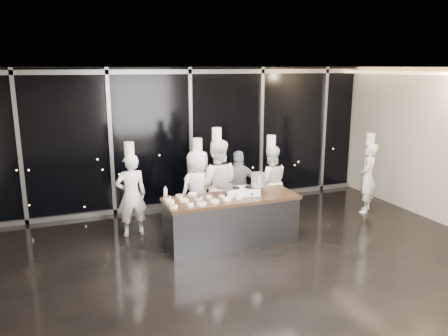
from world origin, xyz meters
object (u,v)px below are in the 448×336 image
object	(u,v)px
frying_pan	(224,186)
chef_left	(198,189)
chef_far_left	(131,194)
chef_center	(217,184)
guest	(239,188)
stove	(242,191)
chef_side	(367,177)
demo_counter	(231,220)
chef_right	(270,182)
stock_pot	(258,180)

from	to	relation	value
frying_pan	chef_left	bearing A→B (deg)	120.84
frying_pan	chef_far_left	world-z (taller)	chef_far_left
frying_pan	chef_center	distance (m)	0.72
guest	stove	bearing A→B (deg)	82.38
frying_pan	chef_side	xyz separation A→B (m)	(3.59, 0.42, -0.26)
chef_side	demo_counter	bearing A→B (deg)	-34.95
chef_far_left	chef_right	xyz separation A→B (m)	(2.96, -0.04, -0.03)
chef_center	chef_side	xyz separation A→B (m)	(3.48, -0.27, -0.11)
chef_side	stove	bearing A→B (deg)	-35.65
demo_counter	stock_pot	bearing A→B (deg)	0.33
stock_pot	chef_center	size ratio (longest dim) A/B	0.12
demo_counter	frying_pan	size ratio (longest dim) A/B	4.18
chef_center	chef_right	bearing A→B (deg)	-150.54
stove	chef_far_left	xyz separation A→B (m)	(-1.88, 1.00, -0.14)
chef_left	guest	distance (m)	0.88
demo_counter	stove	xyz separation A→B (m)	(0.25, 0.08, 0.51)
chef_right	chef_center	bearing A→B (deg)	21.74
demo_counter	frying_pan	distance (m)	0.64
stove	chef_side	world-z (taller)	chef_side
stove	stock_pot	size ratio (longest dim) A/B	2.66
chef_right	demo_counter	bearing A→B (deg)	51.69
stove	chef_left	xyz separation A→B (m)	(-0.59, 0.86, -0.14)
stove	guest	xyz separation A→B (m)	(0.29, 0.82, -0.19)
guest	chef_side	distance (m)	3.00
stock_pot	chef_center	distance (m)	1.02
stock_pot	chef_side	distance (m)	3.06
demo_counter	stock_pot	xyz separation A→B (m)	(0.54, 0.00, 0.72)
demo_counter	chef_right	distance (m)	1.72
stove	guest	bearing A→B (deg)	83.21
demo_counter	frying_pan	world-z (taller)	frying_pan
chef_far_left	chef_center	size ratio (longest dim) A/B	0.90
demo_counter	chef_left	world-z (taller)	chef_left
stove	chef_right	size ratio (longest dim) A/B	0.38
stock_pot	chef_left	distance (m)	1.33
chef_center	stock_pot	bearing A→B (deg)	141.87
chef_center	chef_right	world-z (taller)	chef_center
frying_pan	chef_left	xyz separation A→B (m)	(-0.26, 0.79, -0.24)
chef_right	stock_pot	bearing A→B (deg)	66.31
demo_counter	chef_left	bearing A→B (deg)	109.65
frying_pan	chef_center	bearing A→B (deg)	93.49
chef_center	guest	size ratio (longest dim) A/B	1.32
stove	chef_right	world-z (taller)	chef_right
chef_far_left	chef_side	world-z (taller)	chef_far_left
stove	chef_side	xyz separation A→B (m)	(3.27, 0.50, -0.16)
frying_pan	chef_right	world-z (taller)	chef_right
chef_side	chef_right	bearing A→B (deg)	-56.10
demo_counter	chef_far_left	xyz separation A→B (m)	(-1.63, 1.08, 0.38)
frying_pan	guest	distance (m)	1.01
frying_pan	demo_counter	bearing A→B (deg)	-51.25
stock_pot	chef_left	xyz separation A→B (m)	(-0.87, 0.94, -0.34)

